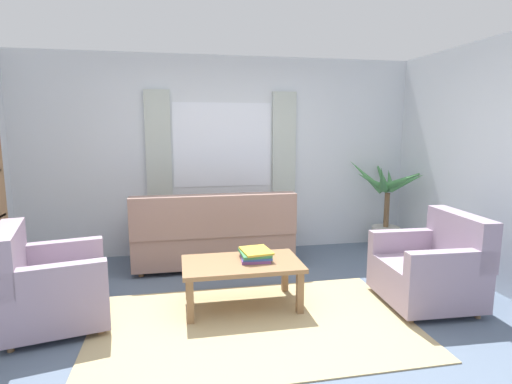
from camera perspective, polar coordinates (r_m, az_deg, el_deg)
The scene contains 10 objects.
ground_plane at distance 3.66m, azimuth -0.33°, elevation -18.30°, with size 6.24×6.24×0.00m, color slate.
wall_back at distance 5.50m, azimuth -4.75°, elevation 5.07°, with size 5.32×0.12×2.60m, color silver.
window_with_curtains at distance 5.40m, azimuth -4.67°, elevation 6.60°, with size 1.98×0.07×1.40m.
area_rug at distance 3.65m, azimuth -0.33°, elevation -18.22°, with size 2.73×1.68×0.01m, color tan.
couch at distance 5.01m, azimuth -6.00°, elevation -6.17°, with size 1.90×0.82×0.92m.
armchair_left at distance 3.94m, azimuth -27.20°, elevation -11.66°, with size 0.98×1.00×0.88m.
armchair_right at distance 4.27m, azimuth 23.49°, elevation -9.80°, with size 0.86×0.87×0.88m.
coffee_table at distance 3.86m, azimuth -2.02°, elevation -10.58°, with size 1.10×0.64×0.44m.
book_stack_on_table at distance 3.90m, azimuth -0.10°, elevation -8.77°, with size 0.30×0.34×0.09m.
potted_plant at distance 5.79m, azimuth 17.88°, elevation -2.33°, with size 1.06×1.21×1.27m.
Camera 1 is at (-0.60, -3.19, 1.68)m, focal length 28.47 mm.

